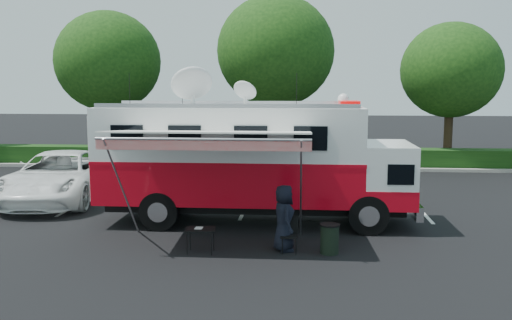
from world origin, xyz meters
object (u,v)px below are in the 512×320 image
(folding_table, at_px, (200,230))
(white_suv, at_px, (61,201))
(trash_bin, at_px, (330,239))
(command_truck, at_px, (252,160))

(folding_table, bearing_deg, white_suv, 136.41)
(folding_table, relative_size, trash_bin, 1.04)
(command_truck, height_order, white_suv, command_truck)
(folding_table, bearing_deg, trash_bin, 3.90)
(command_truck, xyz_separation_m, white_suv, (-7.31, 2.72, -1.97))
(command_truck, distance_m, folding_table, 3.69)
(folding_table, height_order, trash_bin, trash_bin)
(white_suv, xyz_separation_m, trash_bin, (9.56, -5.76, 0.38))
(trash_bin, bearing_deg, folding_table, -176.10)
(white_suv, bearing_deg, trash_bin, -35.96)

